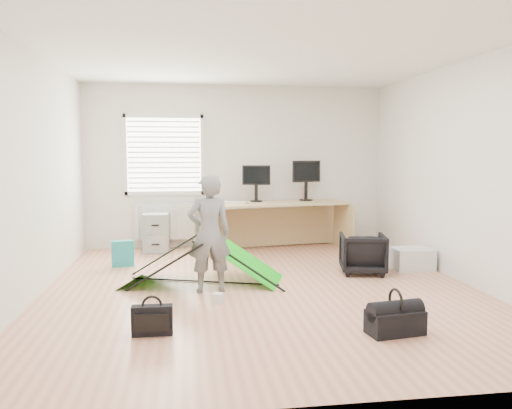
{
  "coord_description": "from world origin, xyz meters",
  "views": [
    {
      "loc": [
        -0.86,
        -5.66,
        1.59
      ],
      "look_at": [
        0.0,
        0.4,
        0.95
      ],
      "focal_mm": 35.0,
      "sensor_mm": 36.0,
      "label": 1
    }
  ],
  "objects": [
    {
      "name": "ground",
      "position": [
        0.0,
        0.0,
        0.0
      ],
      "size": [
        5.5,
        5.5,
        0.0
      ],
      "primitive_type": "plane",
      "color": "tan",
      "rests_on": "ground"
    },
    {
      "name": "back_wall",
      "position": [
        0.0,
        2.75,
        1.35
      ],
      "size": [
        5.0,
        0.02,
        2.7
      ],
      "primitive_type": "cube",
      "color": "silver",
      "rests_on": "ground"
    },
    {
      "name": "window",
      "position": [
        -1.2,
        2.71,
        1.55
      ],
      "size": [
        1.2,
        0.06,
        1.2
      ],
      "primitive_type": "cube",
      "color": "silver",
      "rests_on": "back_wall"
    },
    {
      "name": "radiator",
      "position": [
        -1.2,
        2.67,
        0.45
      ],
      "size": [
        1.0,
        0.12,
        0.6
      ],
      "primitive_type": "cube",
      "color": "silver",
      "rests_on": "back_wall"
    },
    {
      "name": "desk",
      "position": [
        0.56,
        2.17,
        0.39
      ],
      "size": [
        2.4,
        1.05,
        0.79
      ],
      "primitive_type": "cube",
      "rotation": [
        0.0,
        0.0,
        0.14
      ],
      "color": "tan",
      "rests_on": "ground"
    },
    {
      "name": "filing_cabinet",
      "position": [
        -1.34,
        2.43,
        0.31
      ],
      "size": [
        0.41,
        0.54,
        0.62
      ],
      "primitive_type": "cube",
      "rotation": [
        0.0,
        0.0,
        -0.02
      ],
      "color": "gray",
      "rests_on": "ground"
    },
    {
      "name": "monitor_left",
      "position": [
        0.28,
        2.34,
        1.01
      ],
      "size": [
        0.46,
        0.19,
        0.43
      ],
      "primitive_type": "cube",
      "rotation": [
        0.0,
        0.0,
        -0.22
      ],
      "color": "black",
      "rests_on": "desk"
    },
    {
      "name": "monitor_right",
      "position": [
        1.13,
        2.43,
        1.03
      ],
      "size": [
        0.52,
        0.26,
        0.49
      ],
      "primitive_type": "cube",
      "rotation": [
        0.0,
        0.0,
        0.3
      ],
      "color": "black",
      "rests_on": "desk"
    },
    {
      "name": "keyboard",
      "position": [
        -0.13,
        2.18,
        0.8
      ],
      "size": [
        0.48,
        0.32,
        0.02
      ],
      "primitive_type": "cube",
      "rotation": [
        0.0,
        0.0,
        -0.4
      ],
      "color": "beige",
      "rests_on": "desk"
    },
    {
      "name": "thermos",
      "position": [
        1.12,
        2.5,
        0.9
      ],
      "size": [
        0.08,
        0.08,
        0.23
      ],
      "primitive_type": "cylinder",
      "rotation": [
        0.0,
        0.0,
        0.3
      ],
      "color": "#AF626F",
      "rests_on": "desk"
    },
    {
      "name": "office_chair",
      "position": [
        1.44,
        0.55,
        0.27
      ],
      "size": [
        0.67,
        0.69,
        0.53
      ],
      "primitive_type": "imported",
      "rotation": [
        0.0,
        0.0,
        2.93
      ],
      "color": "black",
      "rests_on": "ground"
    },
    {
      "name": "person",
      "position": [
        -0.6,
        -0.05,
        0.67
      ],
      "size": [
        0.52,
        0.37,
        1.35
      ],
      "primitive_type": "imported",
      "rotation": [
        0.0,
        0.0,
        3.23
      ],
      "color": "slate",
      "rests_on": "ground"
    },
    {
      "name": "kite",
      "position": [
        -0.65,
        0.35,
        0.29
      ],
      "size": [
        2.03,
        1.37,
        0.58
      ],
      "primitive_type": null,
      "rotation": [
        0.0,
        0.0,
        -0.32
      ],
      "color": "#12C414",
      "rests_on": "ground"
    },
    {
      "name": "storage_crate",
      "position": [
        2.19,
        0.65,
        0.15
      ],
      "size": [
        0.52,
        0.37,
        0.29
      ],
      "primitive_type": "cube",
      "rotation": [
        0.0,
        0.0,
        -0.0
      ],
      "color": "silver",
      "rests_on": "ground"
    },
    {
      "name": "tote_bag",
      "position": [
        -1.74,
        1.41,
        0.18
      ],
      "size": [
        0.32,
        0.18,
        0.36
      ],
      "primitive_type": "cube",
      "rotation": [
        0.0,
        0.0,
        0.15
      ],
      "color": "teal",
      "rests_on": "ground"
    },
    {
      "name": "laptop_bag",
      "position": [
        -1.16,
        -1.35,
        0.13
      ],
      "size": [
        0.35,
        0.11,
        0.26
      ],
      "primitive_type": "cube",
      "rotation": [
        0.0,
        0.0,
        -0.02
      ],
      "color": "black",
      "rests_on": "ground"
    },
    {
      "name": "white_box",
      "position": [
        -0.54,
        -0.49,
        0.05
      ],
      "size": [
        0.13,
        0.13,
        0.1
      ],
      "primitive_type": "cube",
      "rotation": [
        0.0,
        0.0,
        -0.37
      ],
      "color": "silver",
      "rests_on": "ground"
    },
    {
      "name": "duffel_bag",
      "position": [
        0.95,
        -1.62,
        0.11
      ],
      "size": [
        0.52,
        0.32,
        0.21
      ],
      "primitive_type": "cube",
      "rotation": [
        0.0,
        0.0,
        0.14
      ],
      "color": "black",
      "rests_on": "ground"
    }
  ]
}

